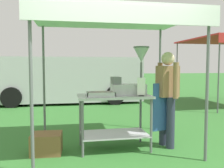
# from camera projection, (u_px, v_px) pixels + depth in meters

# --- Properties ---
(ground_plane) EXTENTS (70.00, 70.00, 0.00)m
(ground_plane) POSITION_uv_depth(u_px,v_px,m) (85.00, 105.00, 8.72)
(ground_plane) COLOR #33702D
(stall_canopy) EXTENTS (2.61, 2.01, 2.20)m
(stall_canopy) POSITION_uv_depth(u_px,v_px,m) (113.00, 22.00, 4.04)
(stall_canopy) COLOR slate
(stall_canopy) RESTS_ON ground
(donut_cart) EXTENTS (1.18, 0.67, 0.90)m
(donut_cart) POSITION_uv_depth(u_px,v_px,m) (114.00, 110.00, 4.05)
(donut_cart) COLOR #B7B7BC
(donut_cart) RESTS_ON ground
(donut_tray) EXTENTS (0.44, 0.28, 0.07)m
(donut_tray) POSITION_uv_depth(u_px,v_px,m) (101.00, 95.00, 3.86)
(donut_tray) COLOR #B7B7BC
(donut_tray) RESTS_ON donut_cart
(donut_fryer) EXTENTS (0.63, 0.28, 0.80)m
(donut_fryer) POSITION_uv_depth(u_px,v_px,m) (132.00, 77.00, 4.07)
(donut_fryer) COLOR #B7B7BC
(donut_fryer) RESTS_ON donut_cart
(menu_sign) EXTENTS (0.13, 0.05, 0.29)m
(menu_sign) POSITION_uv_depth(u_px,v_px,m) (141.00, 88.00, 3.89)
(menu_sign) COLOR black
(menu_sign) RESTS_ON donut_cart
(vendor) EXTENTS (0.47, 0.54, 1.61)m
(vendor) POSITION_uv_depth(u_px,v_px,m) (167.00, 94.00, 4.16)
(vendor) COLOR #2D3347
(vendor) RESTS_ON ground
(supply_crate) EXTENTS (0.49, 0.42, 0.32)m
(supply_crate) POSITION_uv_depth(u_px,v_px,m) (47.00, 143.00, 3.87)
(supply_crate) COLOR brown
(supply_crate) RESTS_ON ground
(van_silver) EXTENTS (5.64, 2.13, 1.69)m
(van_silver) POSITION_uv_depth(u_px,v_px,m) (65.00, 79.00, 9.34)
(van_silver) COLOR #BCBCC1
(van_silver) RESTS_ON ground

